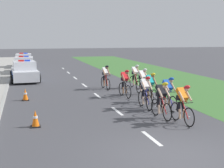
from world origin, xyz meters
The scene contains 18 objects.
ground_plane centered at (0.00, 0.00, 0.00)m, with size 160.00×160.00×0.00m, color #424247.
kerb_edge centered at (-5.02, 14.00, 0.07)m, with size 0.16×60.00×0.13m, color #9E9E99.
grass_verge centered at (6.99, 14.00, 0.00)m, with size 7.00×60.00×0.01m, color #3D7033.
lane_markings_centre centered at (0.00, 11.64, 0.00)m, with size 0.14×29.60×0.01m.
cyclist_lead centered at (1.82, 3.02, 0.79)m, with size 0.44×1.72×1.56m.
cyclist_second centered at (1.37, 3.97, 0.79)m, with size 0.44×1.72×1.56m.
cyclist_third centered at (2.28, 5.30, 0.79)m, with size 0.44×1.72×1.56m.
cyclist_fourth centered at (1.41, 5.85, 0.79)m, with size 0.42×1.72×1.56m.
cyclist_fifth centered at (2.17, 7.12, 0.79)m, with size 0.43×1.72×1.56m.
cyclist_sixth centered at (2.57, 9.27, 0.79)m, with size 0.44×1.72×1.56m.
cyclist_seventh centered at (1.37, 8.82, 0.79)m, with size 0.44×1.72×1.56m.
cyclist_eighth centered at (1.00, 11.71, 0.79)m, with size 0.44×1.72×1.56m.
cyclist_ninth centered at (2.92, 11.55, 0.79)m, with size 0.44×1.72×1.56m.
police_car_nearest centered at (-3.89, 16.92, 0.68)m, with size 2.18×4.49×1.59m.
police_car_second centered at (-3.89, 22.12, 0.68)m, with size 2.13×4.47×1.59m.
police_car_third centered at (-3.89, 27.50, 0.68)m, with size 2.09×4.45×1.59m.
traffic_cone_near centered at (-3.61, 4.03, 0.31)m, with size 0.36×0.36×0.64m.
traffic_cone_mid centered at (-3.92, 9.26, 0.31)m, with size 0.36×0.36×0.64m.
Camera 1 is at (-3.97, -7.91, 3.32)m, focal length 52.06 mm.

